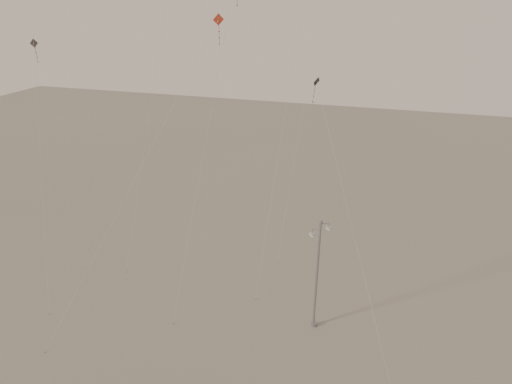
% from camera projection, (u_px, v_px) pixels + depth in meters
% --- Properties ---
extents(ground, '(160.00, 160.00, 0.00)m').
position_uv_depth(ground, '(215.00, 360.00, 33.25)').
color(ground, gray).
rests_on(ground, ground).
extents(street_lamp, '(1.59, 0.73, 8.58)m').
position_uv_depth(street_lamp, '(317.00, 272.00, 34.90)').
color(street_lamp, '#999CA2').
rests_on(street_lamp, ground).
extents(kite_1, '(2.81, 7.59, 23.71)m').
position_uv_depth(kite_1, '(218.00, 75.00, 34.43)').
color(kite_1, '#2B2524').
rests_on(kite_1, ground).
extents(kite_3, '(10.31, 9.00, 21.55)m').
position_uv_depth(kite_3, '(175.00, 104.00, 31.54)').
color(kite_3, maroon).
rests_on(kite_3, ground).
extents(kite_4, '(7.62, 9.40, 17.60)m').
position_uv_depth(kite_4, '(335.00, 160.00, 31.92)').
color(kite_4, '#2B2524').
rests_on(kite_4, ground).
extents(kite_5, '(2.36, 8.33, 26.65)m').
position_uv_depth(kite_5, '(319.00, 16.00, 41.91)').
color(kite_5, maroon).
rests_on(kite_5, ground).
extents(kite_6, '(3.34, 6.73, 19.53)m').
position_uv_depth(kite_6, '(38.00, 107.00, 37.31)').
color(kite_6, '#2B2524').
rests_on(kite_6, ground).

